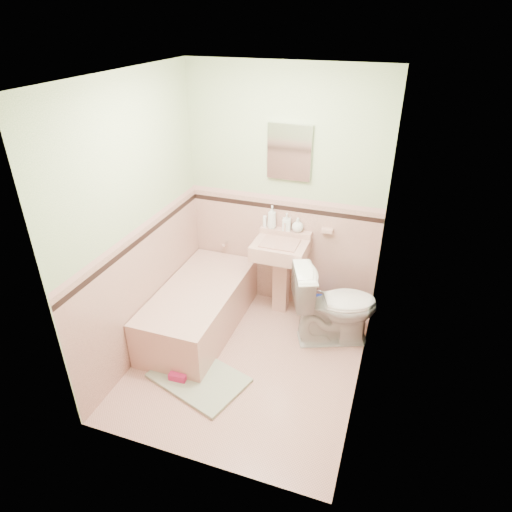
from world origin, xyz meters
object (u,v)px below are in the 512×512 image
(bucket, at_px, (318,308))
(soap_bottle_left, at_px, (272,217))
(sink, at_px, (280,278))
(medicine_cabinet, at_px, (289,152))
(soap_bottle_right, at_px, (298,225))
(toilet, at_px, (335,305))
(shoe, at_px, (178,377))
(soap_bottle_mid, at_px, (287,222))
(bathtub, at_px, (200,309))

(bucket, bearing_deg, soap_bottle_left, 166.51)
(sink, bearing_deg, bucket, 5.85)
(medicine_cabinet, distance_m, bucket, 1.65)
(soap_bottle_right, relative_size, toilet, 0.18)
(medicine_cabinet, bearing_deg, soap_bottle_left, -168.79)
(soap_bottle_left, xyz_separation_m, shoe, (-0.39, -1.48, -0.96))
(medicine_cabinet, relative_size, shoe, 3.46)
(soap_bottle_mid, height_order, bucket, soap_bottle_mid)
(bathtub, distance_m, toilet, 1.35)
(sink, distance_m, toilet, 0.68)
(medicine_cabinet, bearing_deg, soap_bottle_mid, -81.16)
(toilet, bearing_deg, sink, 44.92)
(bathtub, height_order, soap_bottle_mid, soap_bottle_mid)
(toilet, relative_size, shoe, 5.29)
(toilet, height_order, bucket, toilet)
(soap_bottle_right, xyz_separation_m, bucket, (0.30, -0.14, -0.87))
(toilet, xyz_separation_m, shoe, (-1.16, -1.04, -0.34))
(bathtub, relative_size, bucket, 6.84)
(bucket, bearing_deg, bathtub, -152.48)
(soap_bottle_left, relative_size, bucket, 1.10)
(sink, distance_m, shoe, 1.45)
(bathtub, xyz_separation_m, sink, (0.68, 0.53, 0.20))
(sink, relative_size, shoe, 5.47)
(bathtub, height_order, sink, sink)
(soap_bottle_mid, bearing_deg, soap_bottle_right, 0.00)
(sink, bearing_deg, bathtub, -142.07)
(bathtub, height_order, shoe, bathtub)
(soap_bottle_mid, bearing_deg, bathtub, -133.96)
(sink, height_order, medicine_cabinet, medicine_cabinet)
(bathtub, bearing_deg, soap_bottle_left, 53.33)
(soap_bottle_left, xyz_separation_m, soap_bottle_mid, (0.16, 0.00, -0.03))
(soap_bottle_left, distance_m, soap_bottle_right, 0.28)
(bathtub, height_order, toilet, toilet)
(bathtub, distance_m, medicine_cabinet, 1.78)
(bathtub, distance_m, soap_bottle_right, 1.31)
(bucket, relative_size, shoe, 1.42)
(bucket, bearing_deg, soap_bottle_mid, 161.73)
(soap_bottle_left, relative_size, toilet, 0.30)
(toilet, relative_size, bucket, 3.72)
(soap_bottle_mid, height_order, soap_bottle_right, soap_bottle_mid)
(bathtub, xyz_separation_m, toilet, (1.31, 0.27, 0.18))
(bathtub, xyz_separation_m, soap_bottle_right, (0.80, 0.71, 0.75))
(bucket, bearing_deg, sink, -174.15)
(medicine_cabinet, xyz_separation_m, soap_bottle_left, (-0.15, -0.03, -0.68))
(medicine_cabinet, height_order, soap_bottle_left, medicine_cabinet)
(bathtub, relative_size, sink, 1.78)
(medicine_cabinet, xyz_separation_m, bucket, (0.42, -0.17, -1.59))
(bathtub, relative_size, soap_bottle_left, 6.23)
(soap_bottle_mid, bearing_deg, bucket, -18.27)
(soap_bottle_left, xyz_separation_m, toilet, (0.78, -0.44, -0.61))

